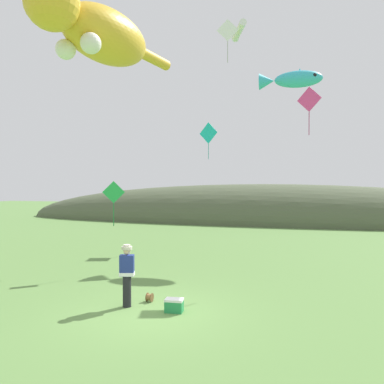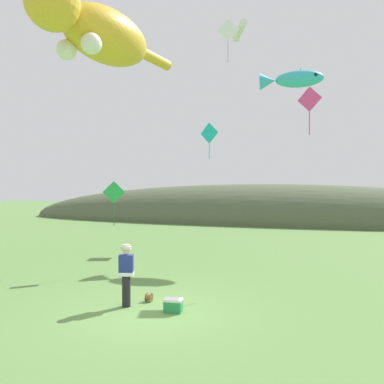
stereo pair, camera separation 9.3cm
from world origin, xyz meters
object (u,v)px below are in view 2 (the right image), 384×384
object	(u,v)px
kite_fish_windsock	(292,79)
kite_diamond_pink	(310,100)
picnic_cooler	(173,305)
kite_diamond_white	(228,31)
kite_spool	(149,297)
kite_diamond_green	(114,193)
kite_tube_streamer	(240,31)
kite_giant_cat	(97,32)
kite_diamond_teal	(209,133)
festival_attendant	(126,273)

from	to	relation	value
kite_fish_windsock	kite_diamond_pink	world-z (taller)	kite_fish_windsock
picnic_cooler	kite_diamond_white	distance (m)	11.41
kite_spool	kite_diamond_white	distance (m)	11.21
kite_spool	kite_diamond_green	xyz separation A→B (m)	(-2.86, 3.06, 3.03)
kite_spool	kite_diamond_green	distance (m)	5.17
kite_tube_streamer	kite_diamond_pink	world-z (taller)	kite_tube_streamer
picnic_cooler	kite_tube_streamer	bearing A→B (deg)	90.30
kite_diamond_pink	kite_giant_cat	bearing A→B (deg)	178.27
kite_tube_streamer	kite_diamond_white	xyz separation A→B (m)	(0.32, -4.61, -1.85)
kite_fish_windsock	kite_diamond_teal	bearing A→B (deg)	168.14
kite_diamond_green	kite_fish_windsock	bearing A→B (deg)	46.36
kite_giant_cat	picnic_cooler	bearing A→B (deg)	-44.85
festival_attendant	kite_fish_windsock	bearing A→B (deg)	68.67
kite_fish_windsock	kite_diamond_green	size ratio (longest dim) A/B	1.81
picnic_cooler	kite_diamond_teal	xyz separation A→B (m)	(-2.00, 11.53, 6.31)
kite_diamond_pink	kite_spool	bearing A→B (deg)	-131.87
kite_diamond_white	kite_diamond_pink	size ratio (longest dim) A/B	0.96
kite_giant_cat	kite_fish_windsock	world-z (taller)	kite_giant_cat
festival_attendant	kite_spool	bearing A→B (deg)	54.55
kite_tube_streamer	kite_spool	bearing A→B (deg)	-95.45
festival_attendant	kite_fish_windsock	distance (m)	13.85
festival_attendant	kite_tube_streamer	bearing A→B (deg)	82.53
festival_attendant	picnic_cooler	size ratio (longest dim) A/B	3.39
kite_diamond_teal	kite_diamond_white	size ratio (longest dim) A/B	1.18
kite_diamond_teal	kite_diamond_pink	world-z (taller)	kite_diamond_pink
kite_fish_windsock	kite_tube_streamer	world-z (taller)	kite_tube_streamer
festival_attendant	kite_giant_cat	size ratio (longest dim) A/B	0.18
festival_attendant	kite_diamond_green	xyz separation A→B (m)	(-2.43, 3.67, 2.21)
kite_fish_windsock	kite_diamond_teal	distance (m)	5.38
kite_diamond_teal	kite_tube_streamer	bearing A→B (deg)	-27.19
kite_diamond_pink	kite_diamond_white	bearing A→B (deg)	176.11
kite_fish_windsock	kite_giant_cat	bearing A→B (deg)	-152.28
festival_attendant	kite_spool	distance (m)	1.11
picnic_cooler	kite_diamond_pink	xyz separation A→B (m)	(3.54, 5.69, 6.60)
festival_attendant	kite_fish_windsock	xyz separation A→B (m)	(4.11, 10.53, 8.00)
kite_tube_streamer	kite_giant_cat	bearing A→B (deg)	-142.64
kite_fish_windsock	kite_diamond_pink	size ratio (longest dim) A/B	1.72
picnic_cooler	kite_diamond_teal	bearing A→B (deg)	99.85
festival_attendant	kite_tube_streamer	distance (m)	15.15
kite_diamond_white	picnic_cooler	bearing A→B (deg)	-92.60
kite_tube_streamer	kite_diamond_green	xyz separation A→B (m)	(-3.81, -6.84, -8.62)
kite_tube_streamer	kite_diamond_teal	size ratio (longest dim) A/B	0.99
kite_fish_windsock	kite_diamond_pink	distance (m)	5.39
kite_diamond_pink	picnic_cooler	bearing A→B (deg)	-121.87
picnic_cooler	kite_tube_streamer	world-z (taller)	kite_tube_streamer
kite_spool	kite_fish_windsock	bearing A→B (deg)	69.66
festival_attendant	kite_giant_cat	distance (m)	12.28
kite_diamond_white	kite_fish_windsock	bearing A→B (deg)	62.52
kite_spool	kite_diamond_pink	world-z (taller)	kite_diamond_pink
kite_tube_streamer	kite_diamond_pink	bearing A→B (deg)	-53.39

